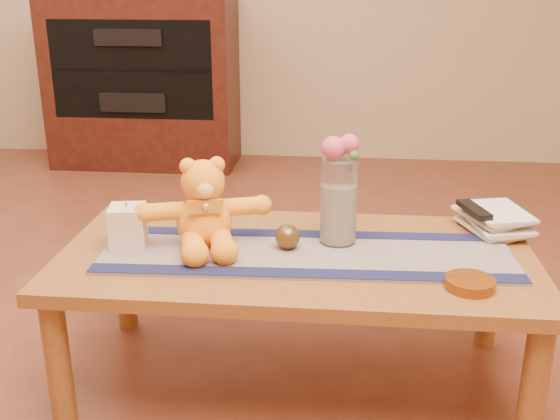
# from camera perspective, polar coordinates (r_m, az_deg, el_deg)

# --- Properties ---
(floor) EXTENTS (5.50, 5.50, 0.00)m
(floor) POSITION_cam_1_polar(r_m,az_deg,el_deg) (2.20, 1.34, -14.43)
(floor) COLOR #5F2B1B
(floor) RESTS_ON ground
(coffee_table_top) EXTENTS (1.40, 0.70, 0.04)m
(coffee_table_top) POSITION_cam_1_polar(r_m,az_deg,el_deg) (1.99, 1.44, -4.12)
(coffee_table_top) COLOR brown
(coffee_table_top) RESTS_ON floor
(table_leg_fl) EXTENTS (0.07, 0.07, 0.41)m
(table_leg_fl) POSITION_cam_1_polar(r_m,az_deg,el_deg) (1.99, -18.44, -12.47)
(table_leg_fl) COLOR brown
(table_leg_fl) RESTS_ON floor
(table_leg_fr) EXTENTS (0.07, 0.07, 0.41)m
(table_leg_fr) POSITION_cam_1_polar(r_m,az_deg,el_deg) (1.91, 20.84, -14.37)
(table_leg_fr) COLOR brown
(table_leg_fr) RESTS_ON floor
(table_leg_bl) EXTENTS (0.07, 0.07, 0.41)m
(table_leg_bl) POSITION_cam_1_polar(r_m,az_deg,el_deg) (2.47, -13.14, -5.49)
(table_leg_bl) COLOR brown
(table_leg_bl) RESTS_ON floor
(table_leg_br) EXTENTS (0.07, 0.07, 0.41)m
(table_leg_br) POSITION_cam_1_polar(r_m,az_deg,el_deg) (2.40, 17.49, -6.68)
(table_leg_br) COLOR brown
(table_leg_br) RESTS_ON floor
(persian_runner) EXTENTS (1.21, 0.40, 0.01)m
(persian_runner) POSITION_cam_1_polar(r_m,az_deg,el_deg) (1.96, 2.27, -3.75)
(persian_runner) COLOR #1E1A4A
(persian_runner) RESTS_ON coffee_table_top
(runner_border_near) EXTENTS (1.20, 0.11, 0.00)m
(runner_border_near) POSITION_cam_1_polar(r_m,az_deg,el_deg) (1.82, 2.17, -5.42)
(runner_border_near) COLOR #14183C
(runner_border_near) RESTS_ON persian_runner
(runner_border_far) EXTENTS (1.20, 0.11, 0.00)m
(runner_border_far) POSITION_cam_1_polar(r_m,az_deg,el_deg) (2.09, 2.37, -2.05)
(runner_border_far) COLOR #14183C
(runner_border_far) RESTS_ON persian_runner
(teddy_bear) EXTENTS (0.45, 0.41, 0.26)m
(teddy_bear) POSITION_cam_1_polar(r_m,az_deg,el_deg) (1.98, -6.54, 0.51)
(teddy_bear) COLOR orange
(teddy_bear) RESTS_ON persian_runner
(pillar_candle) EXTENTS (0.12, 0.12, 0.12)m
(pillar_candle) POSITION_cam_1_polar(r_m,az_deg,el_deg) (2.03, -12.88, -1.36)
(pillar_candle) COLOR beige
(pillar_candle) RESTS_ON persian_runner
(candle_wick) EXTENTS (0.00, 0.00, 0.01)m
(candle_wick) POSITION_cam_1_polar(r_m,az_deg,el_deg) (2.01, -13.03, 0.45)
(candle_wick) COLOR black
(candle_wick) RESTS_ON pillar_candle
(glass_vase) EXTENTS (0.11, 0.11, 0.26)m
(glass_vase) POSITION_cam_1_polar(r_m,az_deg,el_deg) (1.99, 5.03, 0.76)
(glass_vase) COLOR silver
(glass_vase) RESTS_ON persian_runner
(potpourri_fill) EXTENTS (0.09, 0.09, 0.18)m
(potpourri_fill) POSITION_cam_1_polar(r_m,az_deg,el_deg) (2.01, 5.00, -0.30)
(potpourri_fill) COLOR beige
(potpourri_fill) RESTS_ON glass_vase
(rose_left) EXTENTS (0.07, 0.07, 0.07)m
(rose_left) POSITION_cam_1_polar(r_m,az_deg,el_deg) (1.94, 4.58, 5.30)
(rose_left) COLOR #CB4759
(rose_left) RESTS_ON glass_vase
(rose_right) EXTENTS (0.06, 0.06, 0.06)m
(rose_right) POSITION_cam_1_polar(r_m,az_deg,el_deg) (1.95, 5.93, 5.65)
(rose_right) COLOR #CB4759
(rose_right) RESTS_ON glass_vase
(blue_flower_back) EXTENTS (0.04, 0.04, 0.04)m
(blue_flower_back) POSITION_cam_1_polar(r_m,az_deg,el_deg) (1.98, 5.48, 5.40)
(blue_flower_back) COLOR #5256B2
(blue_flower_back) RESTS_ON glass_vase
(blue_flower_side) EXTENTS (0.04, 0.04, 0.04)m
(blue_flower_side) POSITION_cam_1_polar(r_m,az_deg,el_deg) (1.97, 4.30, 5.10)
(blue_flower_side) COLOR #5256B2
(blue_flower_side) RESTS_ON glass_vase
(leaf_sprig) EXTENTS (0.03, 0.03, 0.03)m
(leaf_sprig) POSITION_cam_1_polar(r_m,az_deg,el_deg) (1.93, 6.34, 4.68)
(leaf_sprig) COLOR #33662D
(leaf_sprig) RESTS_ON glass_vase
(bronze_ball) EXTENTS (0.08, 0.08, 0.07)m
(bronze_ball) POSITION_cam_1_polar(r_m,az_deg,el_deg) (1.97, 0.65, -2.31)
(bronze_ball) COLOR #543F1C
(bronze_ball) RESTS_ON persian_runner
(book_bottom) EXTENTS (0.23, 0.27, 0.02)m
(book_bottom) POSITION_cam_1_polar(r_m,az_deg,el_deg) (2.19, 15.96, -1.71)
(book_bottom) COLOR beige
(book_bottom) RESTS_ON coffee_table_top
(book_lower) EXTENTS (0.21, 0.25, 0.02)m
(book_lower) POSITION_cam_1_polar(r_m,az_deg,el_deg) (2.19, 16.17, -1.27)
(book_lower) COLOR beige
(book_lower) RESTS_ON book_bottom
(book_upper) EXTENTS (0.24, 0.27, 0.02)m
(book_upper) POSITION_cam_1_polar(r_m,az_deg,el_deg) (2.18, 15.88, -0.77)
(book_upper) COLOR beige
(book_upper) RESTS_ON book_lower
(book_top) EXTENTS (0.21, 0.26, 0.02)m
(book_top) POSITION_cam_1_polar(r_m,az_deg,el_deg) (2.17, 16.22, -0.32)
(book_top) COLOR beige
(book_top) RESTS_ON book_upper
(tv_remote) EXTENTS (0.09, 0.17, 0.02)m
(tv_remote) POSITION_cam_1_polar(r_m,az_deg,el_deg) (2.16, 16.27, 0.04)
(tv_remote) COLOR black
(tv_remote) RESTS_ON book_top
(amber_dish) EXTENTS (0.14, 0.14, 0.03)m
(amber_dish) POSITION_cam_1_polar(r_m,az_deg,el_deg) (1.82, 15.94, -6.06)
(amber_dish) COLOR #BF5914
(amber_dish) RESTS_ON coffee_table_top
(media_cabinet) EXTENTS (1.20, 0.50, 1.10)m
(media_cabinet) POSITION_cam_1_polar(r_m,az_deg,el_deg) (4.55, -11.59, 10.68)
(media_cabinet) COLOR black
(media_cabinet) RESTS_ON floor
(cabinet_cavity) EXTENTS (1.02, 0.03, 0.61)m
(cabinet_cavity) POSITION_cam_1_polar(r_m,az_deg,el_deg) (4.31, -12.60, 11.61)
(cabinet_cavity) COLOR black
(cabinet_cavity) RESTS_ON media_cabinet
(cabinet_shelf) EXTENTS (1.02, 0.20, 0.02)m
(cabinet_shelf) POSITION_cam_1_polar(r_m,az_deg,el_deg) (4.39, -12.26, 11.78)
(cabinet_shelf) COLOR black
(cabinet_shelf) RESTS_ON media_cabinet
(stereo_upper) EXTENTS (0.42, 0.28, 0.10)m
(stereo_upper) POSITION_cam_1_polar(r_m,az_deg,el_deg) (4.39, -12.37, 14.37)
(stereo_upper) COLOR black
(stereo_upper) RESTS_ON media_cabinet
(stereo_lower) EXTENTS (0.42, 0.28, 0.12)m
(stereo_lower) POSITION_cam_1_polar(r_m,az_deg,el_deg) (4.44, -12.00, 9.29)
(stereo_lower) COLOR black
(stereo_lower) RESTS_ON media_cabinet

